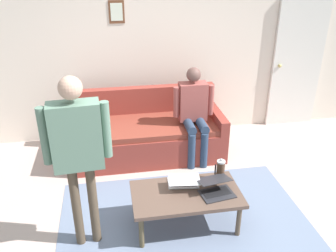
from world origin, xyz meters
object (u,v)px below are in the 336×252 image
couch (147,134)px  laptop_center (183,182)px  person_seated (194,109)px  laptop_left (216,189)px  french_press (221,170)px  interior_door (297,64)px  coffee_table (186,196)px  person_standing (77,144)px

couch → laptop_center: bearing=98.2°
person_seated → laptop_left: bearing=85.8°
french_press → interior_door: bearing=-132.6°
coffee_table → laptop_left: bearing=170.5°
person_standing → person_seated: size_ratio=1.34×
french_press → person_seated: (0.01, -1.19, 0.20)m
couch → person_standing: size_ratio=1.20×
couch → laptop_center: 1.48m
coffee_table → person_seated: (-0.40, -1.36, 0.36)m
laptop_left → couch: bearing=-72.8°
coffee_table → laptop_center: size_ratio=3.16×
couch → interior_door: bearing=-166.1°
laptop_center → person_standing: bearing=11.7°
interior_door → laptop_center: size_ratio=5.84×
couch → coffee_table: 1.60m
laptop_center → person_seated: (-0.40, -1.23, 0.28)m
couch → person_seated: size_ratio=1.62×
laptop_left → laptop_center: 0.35m
laptop_center → couch: bearing=-81.8°
interior_door → coffee_table: (2.27, 2.20, -0.66)m
french_press → person_seated: 1.21m
interior_door → french_press: bearing=47.4°
person_standing → laptop_left: bearing=-178.9°
laptop_center → person_seated: size_ratio=0.27×
interior_door → laptop_center: bearing=42.3°
coffee_table → laptop_left: laptop_left is taller
couch → person_seated: person_seated is taller
person_seated → interior_door: bearing=-155.9°
french_press → person_seated: person_seated is taller
person_standing → french_press: bearing=-170.2°
interior_door → french_press: (1.86, 2.03, -0.50)m
coffee_table → laptop_center: bearing=-89.6°
laptop_center → person_standing: 1.21m
person_seated → coffee_table: bearing=73.7°
interior_door → person_seated: size_ratio=1.60×
coffee_table → person_seated: size_ratio=0.87×
laptop_center → person_standing: size_ratio=0.20×
laptop_left → french_press: french_press is taller
laptop_center → french_press: (-0.41, -0.04, 0.07)m
coffee_table → person_standing: 1.25m
french_press → couch: bearing=-66.4°
laptop_left → person_standing: person_standing is taller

